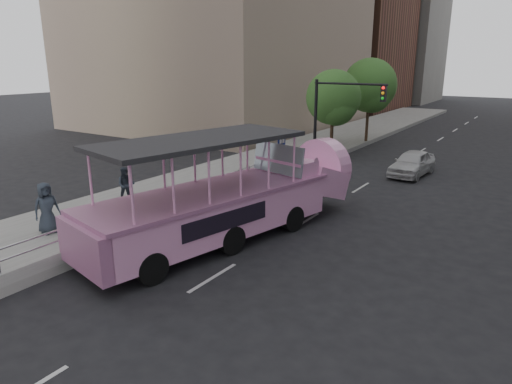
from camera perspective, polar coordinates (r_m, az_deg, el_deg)
The scene contains 14 objects.
ground at distance 15.82m, azimuth -3.72°, elevation -7.03°, with size 160.00×160.00×0.00m, color black.
sidewalk at distance 26.72m, azimuth -0.66°, elevation 2.99°, with size 5.50×80.00×0.30m, color gray.
kerb_wall at distance 18.96m, azimuth -7.64°, elevation -1.63°, with size 0.24×30.00×0.36m, color #A2A29D.
guardrail at distance 18.77m, azimuth -7.71°, elevation 0.30°, with size 0.07×22.00×0.71m.
duck_boat at distance 16.58m, azimuth -2.56°, elevation -0.76°, with size 5.03×11.68×3.78m.
car at distance 27.02m, azimuth 18.94°, elevation 3.44°, with size 1.65×4.09×1.39m, color beige.
pedestrian_mid at distance 20.37m, azimuth -15.94°, elevation 0.86°, with size 0.75×0.58×1.54m, color #262E38.
pedestrian_far at distance 17.65m, azimuth -24.72°, elevation -1.81°, with size 0.90×0.59×1.85m, color #262E38.
parking_sign at distance 23.92m, azimuth 3.20°, elevation 5.37°, with size 0.11×0.64×2.83m.
traffic_signal at distance 26.40m, azimuth 9.84°, elevation 9.97°, with size 4.20×0.32×5.20m.
street_tree_near at distance 30.14m, azimuth 9.74°, elevation 11.31°, with size 3.52×3.52×5.72m.
street_tree_far at distance 35.60m, azimuth 14.11°, elevation 12.55°, with size 3.97×3.97×6.45m.
midrise_brick at distance 65.68m, azimuth 9.81°, elevation 21.79°, with size 18.00×16.00×26.00m, color brown.
midrise_stone_b at distance 79.63m, azimuth 16.02°, elevation 18.21°, with size 16.00×14.00×20.00m, color slate.
Camera 1 is at (8.84, -11.56, 6.19)m, focal length 32.00 mm.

